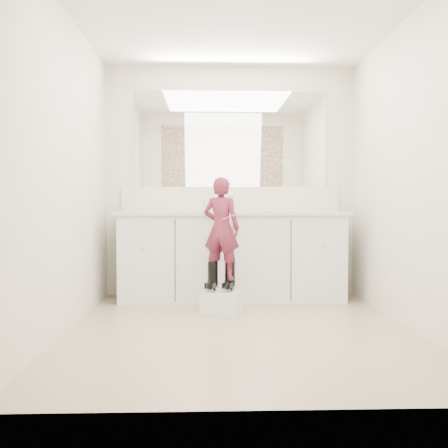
{
  "coord_description": "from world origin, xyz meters",
  "views": [
    {
      "loc": [
        -0.24,
        -3.75,
        0.94
      ],
      "look_at": [
        -0.1,
        0.58,
        0.78
      ],
      "focal_mm": 40.0,
      "sensor_mm": 36.0,
      "label": 1
    }
  ],
  "objects": [
    {
      "name": "mirror",
      "position": [
        0.0,
        1.49,
        1.64
      ],
      "size": [
        2.0,
        0.02,
        1.0
      ],
      "primitive_type": "cube",
      "color": "white",
      "rests_on": "wall_back"
    },
    {
      "name": "ceiling",
      "position": [
        0.0,
        0.0,
        2.4
      ],
      "size": [
        3.0,
        3.0,
        0.0
      ],
      "primitive_type": "plane",
      "rotation": [
        3.14,
        0.0,
        0.0
      ],
      "color": "white",
      "rests_on": "wall_back"
    },
    {
      "name": "faucet",
      "position": [
        0.0,
        1.38,
        0.94
      ],
      "size": [
        0.08,
        0.08,
        0.1
      ],
      "primitive_type": "cylinder",
      "color": "silver",
      "rests_on": "countertop"
    },
    {
      "name": "dot_panel",
      "position": [
        0.0,
        -1.49,
        1.65
      ],
      "size": [
        2.0,
        0.01,
        1.2
      ],
      "primitive_type": "cube",
      "color": "#472819",
      "rests_on": "wall_front"
    },
    {
      "name": "boot_right",
      "position": [
        -0.05,
        0.58,
        0.33
      ],
      "size": [
        0.15,
        0.2,
        0.26
      ],
      "primitive_type": null,
      "rotation": [
        0.0,
        0.0,
        -0.38
      ],
      "color": "black",
      "rests_on": "step_stool"
    },
    {
      "name": "toothbrush",
      "position": [
        -0.05,
        0.5,
        0.85
      ],
      "size": [
        0.13,
        0.06,
        0.06
      ],
      "primitive_type": "cylinder",
      "rotation": [
        0.0,
        1.22,
        -0.38
      ],
      "color": "#D75390",
      "rests_on": "toddler"
    },
    {
      "name": "soap_bottle",
      "position": [
        -0.24,
        1.29,
        0.98
      ],
      "size": [
        0.11,
        0.11,
        0.18
      ],
      "primitive_type": "imported",
      "rotation": [
        0.0,
        0.0,
        0.41
      ],
      "color": "beige",
      "rests_on": "countertop"
    },
    {
      "name": "step_stool",
      "position": [
        -0.12,
        0.56,
        0.1
      ],
      "size": [
        0.38,
        0.35,
        0.2
      ],
      "primitive_type": "cube",
      "rotation": [
        0.0,
        0.0,
        -0.38
      ],
      "color": "silver",
      "rests_on": "floor"
    },
    {
      "name": "toddler",
      "position": [
        -0.12,
        0.58,
        0.75
      ],
      "size": [
        0.38,
        0.32,
        0.89
      ],
      "primitive_type": "imported",
      "rotation": [
        0.0,
        0.0,
        2.77
      ],
      "color": "#9F3157",
      "rests_on": "step_stool"
    },
    {
      "name": "wall_back",
      "position": [
        0.0,
        1.5,
        1.2
      ],
      "size": [
        2.6,
        0.0,
        2.6
      ],
      "primitive_type": "plane",
      "rotation": [
        1.57,
        0.0,
        0.0
      ],
      "color": "beige",
      "rests_on": "floor"
    },
    {
      "name": "backsplash",
      "position": [
        0.0,
        1.49,
        1.02
      ],
      "size": [
        2.28,
        0.03,
        0.25
      ],
      "primitive_type": "cube",
      "color": "beige",
      "rests_on": "countertop"
    },
    {
      "name": "wall_left",
      "position": [
        -1.3,
        0.0,
        1.2
      ],
      "size": [
        0.0,
        3.0,
        3.0
      ],
      "primitive_type": "plane",
      "rotation": [
        1.57,
        0.0,
        1.57
      ],
      "color": "beige",
      "rests_on": "floor"
    },
    {
      "name": "cup",
      "position": [
        0.16,
        1.3,
        0.93
      ],
      "size": [
        0.1,
        0.1,
        0.08
      ],
      "primitive_type": "imported",
      "rotation": [
        0.0,
        0.0,
        -0.18
      ],
      "color": "beige",
      "rests_on": "countertop"
    },
    {
      "name": "countertop",
      "position": [
        0.0,
        1.21,
        0.87
      ],
      "size": [
        2.28,
        0.58,
        0.04
      ],
      "primitive_type": "cube",
      "color": "beige",
      "rests_on": "vanity_cabinet"
    },
    {
      "name": "boot_left",
      "position": [
        -0.2,
        0.58,
        0.33
      ],
      "size": [
        0.15,
        0.2,
        0.26
      ],
      "primitive_type": null,
      "rotation": [
        0.0,
        0.0,
        -0.38
      ],
      "color": "black",
      "rests_on": "step_stool"
    },
    {
      "name": "wall_right",
      "position": [
        1.3,
        0.0,
        1.2
      ],
      "size": [
        0.0,
        3.0,
        3.0
      ],
      "primitive_type": "plane",
      "rotation": [
        1.57,
        0.0,
        -1.57
      ],
      "color": "beige",
      "rests_on": "floor"
    },
    {
      "name": "vanity_cabinet",
      "position": [
        0.0,
        1.23,
        0.42
      ],
      "size": [
        2.2,
        0.55,
        0.85
      ],
      "primitive_type": "cube",
      "color": "silver",
      "rests_on": "floor"
    },
    {
      "name": "floor",
      "position": [
        0.0,
        0.0,
        0.0
      ],
      "size": [
        3.0,
        3.0,
        0.0
      ],
      "primitive_type": "plane",
      "color": "#847257",
      "rests_on": "ground"
    },
    {
      "name": "wall_front",
      "position": [
        0.0,
        -1.5,
        1.2
      ],
      "size": [
        2.6,
        0.0,
        2.6
      ],
      "primitive_type": "plane",
      "rotation": [
        -1.57,
        0.0,
        0.0
      ],
      "color": "beige",
      "rests_on": "floor"
    }
  ]
}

